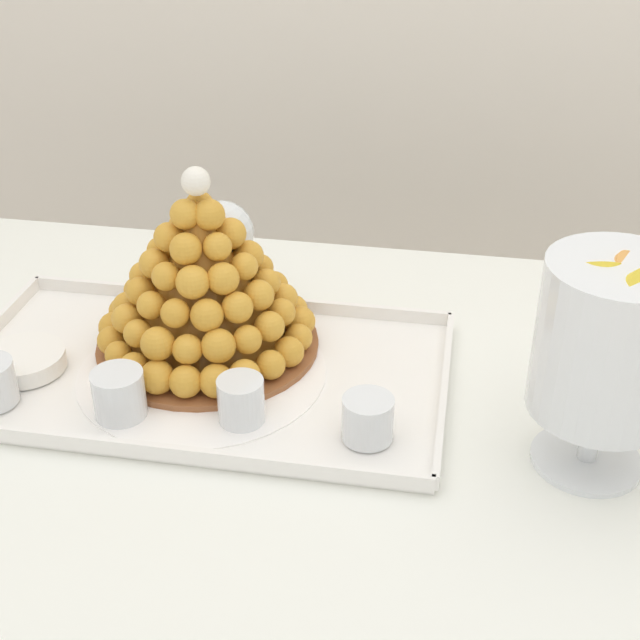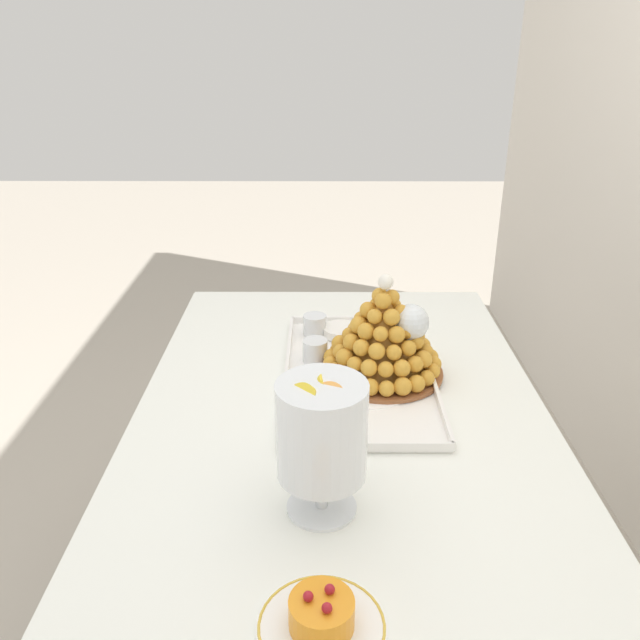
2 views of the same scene
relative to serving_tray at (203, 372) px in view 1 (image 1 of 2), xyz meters
name	(u,v)px [view 1 (image 1 of 2)]	position (x,y,z in m)	size (l,w,h in m)	color
buffet_table	(338,476)	(0.17, -0.04, -0.10)	(1.41, 0.86, 0.77)	brown
serving_tray	(203,372)	(0.00, 0.00, 0.00)	(0.58, 0.33, 0.02)	white
croquembouche	(204,283)	(-0.01, 0.05, 0.09)	(0.28, 0.28, 0.24)	brown
dessert_cup_mid_left	(119,395)	(-0.06, -0.10, 0.03)	(0.06, 0.06, 0.05)	silver
dessert_cup_centre	(241,402)	(0.07, -0.08, 0.03)	(0.05, 0.05, 0.05)	silver
dessert_cup_mid_right	(368,420)	(0.21, -0.09, 0.03)	(0.06, 0.06, 0.05)	silver
creme_brulee_ramekin	(24,360)	(-0.21, -0.03, 0.01)	(0.10, 0.10, 0.02)	white
macaron_goblet	(609,342)	(0.44, -0.08, 0.14)	(0.14, 0.14, 0.25)	white
wine_glass	(222,236)	(0.00, 0.11, 0.13)	(0.08, 0.08, 0.18)	silver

